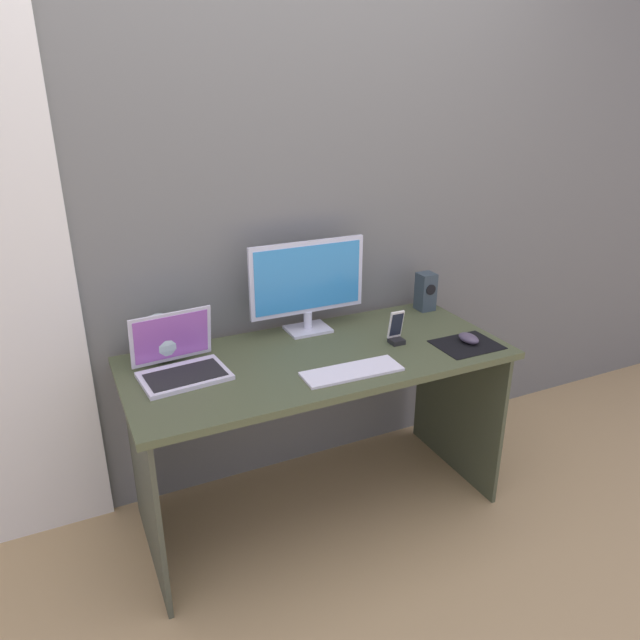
# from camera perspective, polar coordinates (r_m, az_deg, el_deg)

# --- Properties ---
(ground_plane) EXTENTS (8.00, 8.00, 0.00)m
(ground_plane) POSITION_cam_1_polar(r_m,az_deg,el_deg) (2.68, -0.13, -17.64)
(ground_plane) COLOR tan
(wall_back) EXTENTS (6.00, 0.04, 2.50)m
(wall_back) POSITION_cam_1_polar(r_m,az_deg,el_deg) (2.47, -4.08, 11.17)
(wall_back) COLOR slate
(wall_back) RESTS_ON ground_plane
(desk) EXTENTS (1.49, 0.66, 0.73)m
(desk) POSITION_cam_1_polar(r_m,az_deg,el_deg) (2.35, -0.14, -6.62)
(desk) COLOR #464E33
(desk) RESTS_ON ground_plane
(monitor) EXTENTS (0.51, 0.14, 0.39)m
(monitor) POSITION_cam_1_polar(r_m,az_deg,el_deg) (2.43, -1.21, 3.62)
(monitor) COLOR silver
(monitor) RESTS_ON desk
(speaker_right) EXTENTS (0.08, 0.08, 0.18)m
(speaker_right) POSITION_cam_1_polar(r_m,az_deg,el_deg) (2.76, 10.22, 2.74)
(speaker_right) COLOR #313F4A
(speaker_right) RESTS_ON desk
(laptop) EXTENTS (0.33, 0.27, 0.22)m
(laptop) POSITION_cam_1_polar(r_m,az_deg,el_deg) (2.18, -13.43, -4.04)
(laptop) COLOR silver
(laptop) RESTS_ON desk
(fishbowl) EXTENTS (0.18, 0.18, 0.18)m
(fishbowl) POSITION_cam_1_polar(r_m,az_deg,el_deg) (2.31, -15.20, -1.61)
(fishbowl) COLOR silver
(fishbowl) RESTS_ON desk
(keyboard_external) EXTENTS (0.37, 0.14, 0.01)m
(keyboard_external) POSITION_cam_1_polar(r_m,az_deg,el_deg) (2.15, 3.11, -5.00)
(keyboard_external) COLOR white
(keyboard_external) RESTS_ON desk
(mousepad) EXTENTS (0.25, 0.20, 0.00)m
(mousepad) POSITION_cam_1_polar(r_m,az_deg,el_deg) (2.44, 14.06, -2.34)
(mousepad) COLOR black
(mousepad) RESTS_ON desk
(mouse) EXTENTS (0.07, 0.10, 0.04)m
(mouse) POSITION_cam_1_polar(r_m,az_deg,el_deg) (2.46, 14.24, -1.73)
(mouse) COLOR #4D4359
(mouse) RESTS_ON mousepad
(phone_in_dock) EXTENTS (0.06, 0.05, 0.14)m
(phone_in_dock) POSITION_cam_1_polar(r_m,az_deg,el_deg) (2.39, 7.41, -1.16)
(phone_in_dock) COLOR black
(phone_in_dock) RESTS_ON desk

